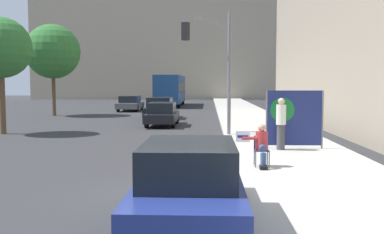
% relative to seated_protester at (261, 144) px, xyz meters
% --- Properties ---
extents(ground_plane, '(160.00, 160.00, 0.00)m').
position_rel_seated_protester_xyz_m(ground_plane, '(-2.28, -2.87, -0.81)').
color(ground_plane, '#303033').
extents(sidewalk_curb, '(4.25, 90.00, 0.17)m').
position_rel_seated_protester_xyz_m(sidewalk_curb, '(1.36, 12.13, -0.72)').
color(sidewalk_curb, '#B7B2A8').
rests_on(sidewalk_curb, ground_plane).
extents(building_backdrop_far, '(52.00, 12.00, 31.08)m').
position_rel_seated_protester_xyz_m(building_backdrop_far, '(-4.28, 62.11, 14.73)').
color(building_backdrop_far, tan).
rests_on(building_backdrop_far, ground_plane).
extents(seated_protester, '(0.93, 0.77, 1.20)m').
position_rel_seated_protester_xyz_m(seated_protester, '(0.00, 0.00, 0.00)').
color(seated_protester, '#474C56').
rests_on(seated_protester, sidewalk_curb).
extents(jogger_on_sidewalk, '(0.34, 0.34, 1.81)m').
position_rel_seated_protester_xyz_m(jogger_on_sidewalk, '(1.06, 3.13, 0.29)').
color(jogger_on_sidewalk, '#424247').
rests_on(jogger_on_sidewalk, sidewalk_curb).
extents(pedestrian_behind, '(0.34, 0.34, 1.67)m').
position_rel_seated_protester_xyz_m(pedestrian_behind, '(1.32, 5.36, 0.21)').
color(pedestrian_behind, '#334775').
rests_on(pedestrian_behind, sidewalk_curb).
extents(protest_banner, '(2.04, 0.06, 2.06)m').
position_rel_seated_protester_xyz_m(protest_banner, '(1.58, 3.50, 0.45)').
color(protest_banner, slate).
rests_on(protest_banner, sidewalk_curb).
extents(traffic_light_pole, '(2.32, 2.09, 5.51)m').
position_rel_seated_protester_xyz_m(traffic_light_pole, '(-1.32, 8.09, 3.05)').
color(traffic_light_pole, slate).
rests_on(traffic_light_pole, sidewalk_curb).
extents(parked_car_curbside, '(1.79, 4.17, 1.48)m').
position_rel_seated_protester_xyz_m(parked_car_curbside, '(-1.79, -4.55, -0.08)').
color(parked_car_curbside, navy).
rests_on(parked_car_curbside, ground_plane).
extents(car_on_road_nearest, '(1.70, 4.41, 1.38)m').
position_rel_seated_protester_xyz_m(car_on_road_nearest, '(-4.20, 13.25, -0.12)').
color(car_on_road_nearest, black).
rests_on(car_on_road_nearest, ground_plane).
extents(car_on_road_midblock, '(1.88, 4.59, 1.51)m').
position_rel_seated_protester_xyz_m(car_on_road_midblock, '(-4.93, 18.44, -0.06)').
color(car_on_road_midblock, black).
rests_on(car_on_road_midblock, ground_plane).
extents(car_on_road_distant, '(1.88, 4.47, 1.38)m').
position_rel_seated_protester_xyz_m(car_on_road_distant, '(-8.64, 26.85, -0.11)').
color(car_on_road_distant, '#565B60').
rests_on(car_on_road_distant, ground_plane).
extents(city_bus_on_road, '(2.57, 11.89, 3.36)m').
position_rel_seated_protester_xyz_m(city_bus_on_road, '(-5.72, 35.80, 1.12)').
color(city_bus_on_road, navy).
rests_on(city_bus_on_road, ground_plane).
extents(street_tree_near_curb, '(2.98, 2.98, 5.73)m').
position_rel_seated_protester_xyz_m(street_tree_near_curb, '(-11.63, 8.84, 3.40)').
color(street_tree_near_curb, brown).
rests_on(street_tree_near_curb, ground_plane).
extents(street_tree_midblock, '(4.17, 4.17, 7.04)m').
position_rel_seated_protester_xyz_m(street_tree_midblock, '(-13.48, 20.88, 4.13)').
color(street_tree_midblock, brown).
rests_on(street_tree_midblock, ground_plane).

